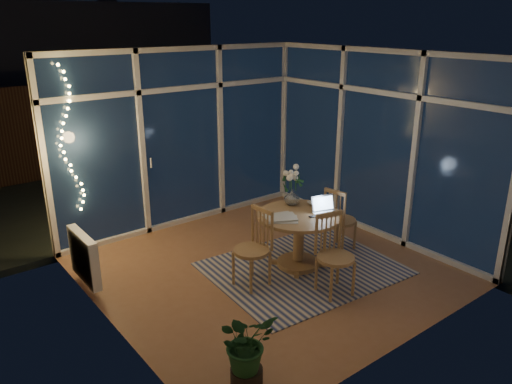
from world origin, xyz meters
TOP-DOWN VIEW (x-y plane):
  - floor at (0.00, 0.00)m, footprint 4.00×4.00m
  - ceiling at (0.00, 0.00)m, footprint 4.00×4.00m
  - wall_back at (0.00, 2.00)m, footprint 4.00×0.04m
  - wall_front at (0.00, -2.00)m, footprint 4.00×0.04m
  - wall_left at (-2.00, 0.00)m, footprint 0.04×4.00m
  - wall_right at (2.00, 0.00)m, footprint 0.04×4.00m
  - window_wall_back at (0.00, 1.96)m, footprint 4.00×0.10m
  - window_wall_right at (1.96, 0.00)m, footprint 0.10×4.00m
  - radiator at (-1.94, 0.90)m, footprint 0.10×0.70m
  - fairy_lights at (-1.65, 1.88)m, footprint 0.24×0.10m
  - garden_patio at (0.50, 5.00)m, footprint 12.00×6.00m
  - garden_fence at (0.00, 5.50)m, footprint 11.00×0.08m
  - neighbour_roof at (0.30, 8.50)m, footprint 7.00×3.00m
  - garden_shrubs at (-0.80, 3.40)m, footprint 0.90×0.90m
  - rug at (0.36, -0.29)m, footprint 2.36×1.95m
  - dining_table at (0.36, -0.19)m, footprint 1.11×1.11m
  - chair_left at (-0.39, -0.22)m, footprint 0.48×0.48m
  - chair_right at (1.11, -0.19)m, footprint 0.48×0.48m
  - chair_front at (0.24, -0.94)m, footprint 0.52×0.52m
  - laptop at (0.62, -0.40)m, footprint 0.37×0.34m
  - flower_vase at (0.50, 0.11)m, footprint 0.22×0.22m
  - bowl at (0.72, -0.08)m, footprint 0.16×0.16m
  - newspapers at (0.11, -0.17)m, footprint 0.43×0.39m
  - phone at (0.43, -0.36)m, footprint 0.11×0.07m
  - potted_plant at (-1.44, -1.52)m, footprint 0.55×0.48m

SIDE VIEW (x-z plane):
  - garden_patio at x=0.50m, z-range -0.11..-0.01m
  - floor at x=0.00m, z-range 0.00..0.00m
  - rug at x=0.36m, z-range 0.00..0.01m
  - dining_table at x=0.36m, z-range 0.00..0.71m
  - potted_plant at x=-1.44m, z-range 0.00..0.76m
  - radiator at x=-1.94m, z-range 0.11..0.69m
  - garden_shrubs at x=-0.80m, z-range 0.00..0.90m
  - chair_right at x=1.11m, z-range 0.00..0.91m
  - chair_left at x=-0.39m, z-range 0.00..0.95m
  - chair_front at x=0.24m, z-range 0.00..0.95m
  - phone at x=0.43m, z-range 0.71..0.72m
  - newspapers at x=0.11m, z-range 0.71..0.73m
  - bowl at x=0.72m, z-range 0.71..0.75m
  - flower_vase at x=0.50m, z-range 0.71..0.92m
  - laptop at x=0.62m, z-range 0.71..0.93m
  - garden_fence at x=0.00m, z-range 0.00..1.80m
  - wall_back at x=0.00m, z-range 0.00..2.60m
  - wall_front at x=0.00m, z-range 0.00..2.60m
  - wall_left at x=-2.00m, z-range 0.00..2.60m
  - wall_right at x=2.00m, z-range 0.00..2.60m
  - window_wall_back at x=0.00m, z-range 0.00..2.60m
  - window_wall_right at x=1.96m, z-range 0.00..2.60m
  - fairy_lights at x=-1.65m, z-range 0.60..2.45m
  - neighbour_roof at x=0.30m, z-range 1.10..3.30m
  - ceiling at x=0.00m, z-range 2.60..2.60m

